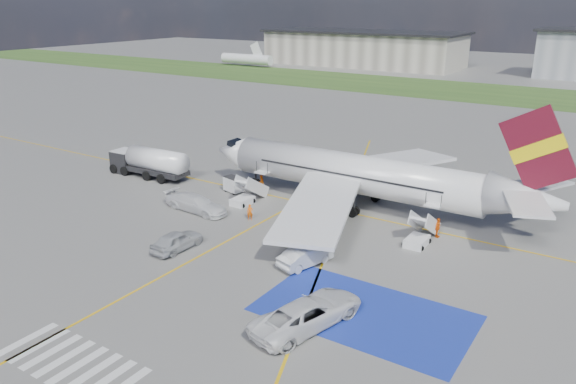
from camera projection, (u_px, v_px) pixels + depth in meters
name	position (u px, v px, depth m)	size (l,w,h in m)	color
ground	(274.00, 256.00, 45.53)	(400.00, 400.00, 0.00)	#60605E
grass_strip	(522.00, 96.00, 120.89)	(400.00, 30.00, 0.01)	#2D4C1E
taxiway_line_main	(343.00, 211.00, 55.05)	(120.00, 0.20, 0.01)	gold
taxiway_line_cross	(138.00, 290.00, 40.17)	(0.20, 60.00, 0.01)	gold
taxiway_line_diag	(343.00, 211.00, 55.05)	(0.20, 60.00, 0.01)	gold
staging_box	(364.00, 313.00, 37.21)	(14.00, 8.00, 0.01)	#192E98
crosswalk	(71.00, 362.00, 32.18)	(9.00, 4.00, 0.01)	silver
terminal_west	(363.00, 49.00, 175.33)	(60.00, 22.00, 10.00)	gray
airliner	(367.00, 176.00, 54.76)	(36.81, 32.95, 11.92)	silver
airstairs_fwd	(245.00, 197.00, 57.12)	(1.90, 5.20, 3.60)	silver
airstairs_aft	(419.00, 237.00, 47.60)	(1.90, 5.20, 3.60)	silver
fuel_tanker	(149.00, 165.00, 65.33)	(10.40, 3.19, 3.52)	black
gpu_cart	(233.00, 185.00, 60.32)	(2.29, 1.75, 1.71)	silver
car_silver_a	(177.00, 240.00, 46.39)	(1.94, 4.81, 1.64)	#A6A8AD
car_silver_b	(306.00, 256.00, 43.66)	(1.66, 4.75, 1.57)	#ADB0B4
van_white_a	(308.00, 309.00, 35.44)	(2.91, 6.31, 2.37)	silver
van_white_b	(196.00, 201.00, 54.85)	(2.23, 5.47, 2.14)	silver
crew_fwd	(250.00, 212.00, 52.64)	(0.57, 0.37, 1.55)	#E95E0C
crew_nose	(261.00, 182.00, 61.40)	(0.75, 0.58, 1.54)	orange
crew_aft	(438.00, 228.00, 48.80)	(1.04, 0.43, 1.78)	#E7590C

